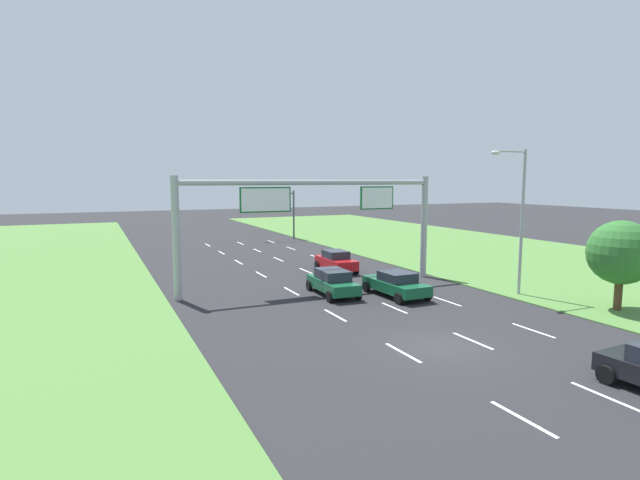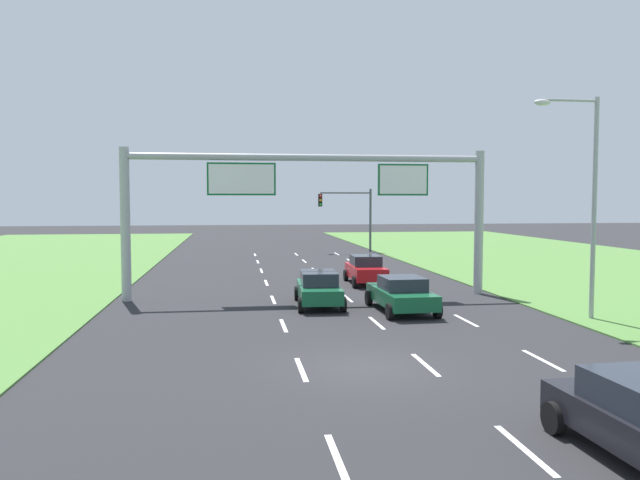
{
  "view_description": "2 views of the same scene",
  "coord_description": "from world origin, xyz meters",
  "px_view_note": "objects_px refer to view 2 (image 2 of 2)",
  "views": [
    {
      "loc": [
        -12.6,
        -15.84,
        6.74
      ],
      "look_at": [
        -0.25,
        11.09,
        3.18
      ],
      "focal_mm": 28.0,
      "sensor_mm": 36.0,
      "label": 1
    },
    {
      "loc": [
        -3.56,
        -16.62,
        4.61
      ],
      "look_at": [
        0.63,
        13.32,
        2.67
      ],
      "focal_mm": 35.0,
      "sensor_mm": 36.0,
      "label": 2
    }
  ],
  "objects_px": {
    "car_lead_silver": "(319,288)",
    "street_lamp": "(585,188)",
    "car_mid_lane": "(401,294)",
    "sign_gantry": "(310,194)",
    "traffic_light_mast": "(349,209)",
    "car_near_red": "(366,270)"
  },
  "relations": [
    {
      "from": "car_lead_silver",
      "to": "street_lamp",
      "type": "relative_size",
      "value": 0.52
    },
    {
      "from": "car_lead_silver",
      "to": "car_mid_lane",
      "type": "relative_size",
      "value": 0.98
    },
    {
      "from": "car_mid_lane",
      "to": "street_lamp",
      "type": "bearing_deg",
      "value": -24.41
    },
    {
      "from": "car_mid_lane",
      "to": "sign_gantry",
      "type": "height_order",
      "value": "sign_gantry"
    },
    {
      "from": "car_lead_silver",
      "to": "street_lamp",
      "type": "height_order",
      "value": "street_lamp"
    },
    {
      "from": "car_mid_lane",
      "to": "sign_gantry",
      "type": "xyz_separation_m",
      "value": [
        -3.28,
        4.32,
        4.14
      ]
    },
    {
      "from": "car_mid_lane",
      "to": "sign_gantry",
      "type": "distance_m",
      "value": 6.82
    },
    {
      "from": "car_mid_lane",
      "to": "sign_gantry",
      "type": "bearing_deg",
      "value": 125.72
    },
    {
      "from": "car_lead_silver",
      "to": "traffic_light_mast",
      "type": "distance_m",
      "value": 28.25
    },
    {
      "from": "car_mid_lane",
      "to": "traffic_light_mast",
      "type": "height_order",
      "value": "traffic_light_mast"
    },
    {
      "from": "car_mid_lane",
      "to": "car_lead_silver",
      "type": "bearing_deg",
      "value": 148.08
    },
    {
      "from": "car_mid_lane",
      "to": "street_lamp",
      "type": "xyz_separation_m",
      "value": [
        6.42,
        -2.72,
        4.34
      ]
    },
    {
      "from": "street_lamp",
      "to": "car_lead_silver",
      "type": "bearing_deg",
      "value": 154.44
    },
    {
      "from": "car_mid_lane",
      "to": "street_lamp",
      "type": "relative_size",
      "value": 0.53
    },
    {
      "from": "street_lamp",
      "to": "car_near_red",
      "type": "bearing_deg",
      "value": 118.44
    },
    {
      "from": "car_mid_lane",
      "to": "sign_gantry",
      "type": "relative_size",
      "value": 0.26
    },
    {
      "from": "car_mid_lane",
      "to": "traffic_light_mast",
      "type": "relative_size",
      "value": 0.81
    },
    {
      "from": "car_near_red",
      "to": "street_lamp",
      "type": "bearing_deg",
      "value": -60.06
    },
    {
      "from": "sign_gantry",
      "to": "traffic_light_mast",
      "type": "distance_m",
      "value": 25.75
    },
    {
      "from": "car_lead_silver",
      "to": "sign_gantry",
      "type": "height_order",
      "value": "sign_gantry"
    },
    {
      "from": "car_lead_silver",
      "to": "sign_gantry",
      "type": "distance_m",
      "value": 4.77
    },
    {
      "from": "traffic_light_mast",
      "to": "street_lamp",
      "type": "bearing_deg",
      "value": -84.35
    }
  ]
}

